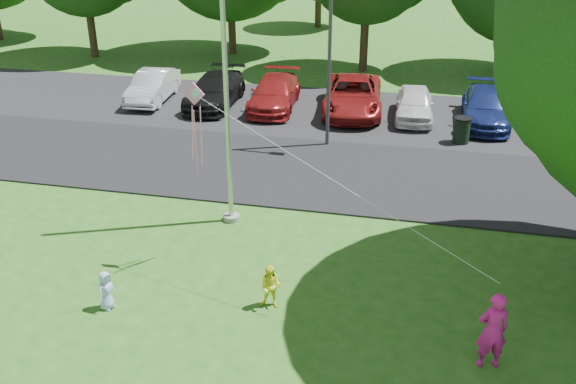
% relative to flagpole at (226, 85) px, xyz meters
% --- Properties ---
extents(ground, '(120.00, 120.00, 0.00)m').
position_rel_flagpole_xyz_m(ground, '(3.50, -5.00, -4.17)').
color(ground, '#265B18').
rests_on(ground, ground).
extents(park_road, '(60.00, 6.00, 0.06)m').
position_rel_flagpole_xyz_m(park_road, '(3.50, 4.00, -4.14)').
color(park_road, black).
rests_on(park_road, ground).
extents(parking_strip, '(42.00, 7.00, 0.06)m').
position_rel_flagpole_xyz_m(parking_strip, '(3.50, 10.50, -4.14)').
color(parking_strip, black).
rests_on(parking_strip, ground).
extents(flagpole, '(0.50, 0.50, 10.00)m').
position_rel_flagpole_xyz_m(flagpole, '(0.00, 0.00, 0.00)').
color(flagpole, '#B7BABF').
rests_on(flagpole, ground).
extents(street_lamp, '(1.90, 0.27, 6.76)m').
position_rel_flagpole_xyz_m(street_lamp, '(2.08, 6.63, -0.11)').
color(street_lamp, '#3F3F44').
rests_on(street_lamp, ground).
extents(trash_can, '(0.67, 0.67, 1.06)m').
position_rel_flagpole_xyz_m(trash_can, '(6.83, 7.91, -3.63)').
color(trash_can, black).
rests_on(trash_can, ground).
extents(parked_cars, '(22.53, 5.58, 1.49)m').
position_rel_flagpole_xyz_m(parked_cars, '(3.07, 10.51, -3.41)').
color(parked_cars, silver).
rests_on(parked_cars, ground).
extents(woman, '(0.74, 0.59, 1.79)m').
position_rel_flagpole_xyz_m(woman, '(7.10, -5.03, -3.27)').
color(woman, '#D91D91').
rests_on(woman, ground).
extents(child_yellow, '(0.54, 0.42, 1.11)m').
position_rel_flagpole_xyz_m(child_yellow, '(2.20, -3.99, -3.61)').
color(child_yellow, '#FFFD28').
rests_on(child_yellow, ground).
extents(child_blue, '(0.44, 0.55, 0.99)m').
position_rel_flagpole_xyz_m(child_blue, '(-1.56, -4.88, -3.67)').
color(child_blue, '#9FB6F5').
rests_on(child_blue, ground).
extents(kite, '(7.47, 3.05, 2.83)m').
position_rel_flagpole_xyz_m(kite, '(0.16, -2.33, -0.11)').
color(kite, pink).
rests_on(kite, ground).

